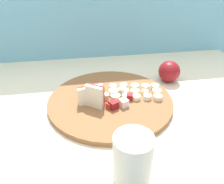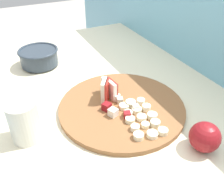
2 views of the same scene
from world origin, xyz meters
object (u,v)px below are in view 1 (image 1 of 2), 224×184
Objects in this scene: apple_wedge_fan at (92,96)px; small_jar at (132,160)px; whole_apple at (169,71)px; banana_slice_rows at (134,92)px; cutting_board at (110,101)px; apple_dice_pile at (114,100)px.

apple_wedge_fan is 0.26m from small_jar.
banana_slice_rows is at bearing -149.31° from whole_apple.
banana_slice_rows reaches higher than cutting_board.
whole_apple is at bearing 30.69° from banana_slice_rows.
whole_apple is (0.22, 0.10, 0.03)m from cutting_board.
banana_slice_rows is 0.30m from small_jar.
banana_slice_rows is (0.07, 0.04, -0.00)m from apple_dice_pile.
small_jar is at bearing -105.15° from banana_slice_rows.
apple_wedge_fan is at bearing 102.54° from small_jar.
cutting_board is 0.07m from apple_wedge_fan.
whole_apple is (0.22, 0.37, -0.02)m from small_jar.
banana_slice_rows is 2.22× the size of whole_apple.
cutting_board is 0.03m from apple_dice_pile.
apple_dice_pile is at bearing -73.27° from cutting_board.
apple_wedge_fan is at bearing -156.08° from whole_apple.
cutting_board is at bearing 106.73° from apple_dice_pile.
apple_dice_pile is (0.01, -0.02, 0.02)m from cutting_board.
cutting_board is 0.08m from banana_slice_rows.
apple_dice_pile is 0.67× the size of banana_slice_rows.
small_jar is at bearing -90.05° from cutting_board.
whole_apple is (0.28, 0.12, -0.01)m from apple_wedge_fan.
whole_apple is at bearing 24.96° from cutting_board.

